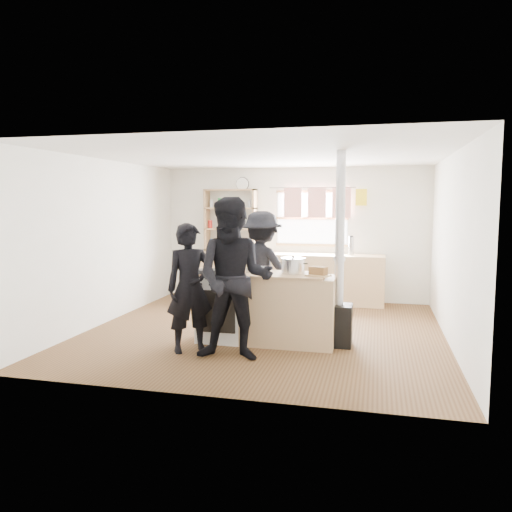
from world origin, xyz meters
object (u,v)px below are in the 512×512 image
at_px(thermos, 351,246).
at_px(roast_tray, 260,269).
at_px(cooking_island, 266,308).
at_px(skillet_greens, 209,271).
at_px(person_far, 262,269).
at_px(stockpot_stove, 230,265).
at_px(flue_heater, 339,296).
at_px(person_near_right, 234,279).
at_px(bread_board, 318,272).
at_px(stockpot_counter, 293,266).
at_px(person_near_left, 190,288).

bearing_deg(thermos, roast_tray, -111.42).
height_order(thermos, cooking_island, thermos).
height_order(skillet_greens, roast_tray, roast_tray).
distance_m(roast_tray, person_far, 0.84).
xyz_separation_m(thermos, stockpot_stove, (-1.49, -2.61, -0.06)).
relative_size(flue_heater, person_near_right, 1.31).
height_order(cooking_island, skillet_greens, skillet_greens).
bearing_deg(cooking_island, bread_board, -9.71).
xyz_separation_m(stockpot_stove, person_near_right, (0.34, -0.95, -0.05)).
bearing_deg(person_near_right, person_far, 86.82).
height_order(bread_board, person_far, person_far).
xyz_separation_m(skillet_greens, person_near_right, (0.52, -0.59, -0.00)).
height_order(stockpot_counter, person_far, person_far).
distance_m(stockpot_counter, person_near_left, 1.36).
height_order(person_near_right, person_far, person_near_right).
relative_size(thermos, stockpot_stove, 1.64).
relative_size(bread_board, flue_heater, 0.13).
height_order(cooking_island, person_near_right, person_near_right).
relative_size(skillet_greens, bread_board, 1.18).
height_order(stockpot_counter, bread_board, stockpot_counter).
relative_size(roast_tray, stockpot_stove, 1.63).
distance_m(cooking_island, flue_heater, 0.96).
xyz_separation_m(stockpot_stove, bread_board, (1.24, -0.28, -0.02)).
relative_size(thermos, stockpot_counter, 1.07).
xyz_separation_m(bread_board, person_far, (-0.96, 1.01, -0.12)).
relative_size(stockpot_stove, person_near_left, 0.13).
relative_size(roast_tray, person_near_right, 0.17).
bearing_deg(skillet_greens, bread_board, 3.00).
bearing_deg(person_far, skillet_greens, 82.63).
height_order(thermos, stockpot_counter, thermos).
xyz_separation_m(skillet_greens, roast_tray, (0.62, 0.27, 0.01)).
bearing_deg(stockpot_counter, stockpot_stove, 171.23).
bearing_deg(flue_heater, person_near_left, -158.54).
bearing_deg(thermos, bread_board, -95.04).
bearing_deg(person_near_left, person_near_right, -49.94).
xyz_separation_m(thermos, cooking_island, (-0.95, -2.77, -0.60)).
relative_size(person_near_left, person_near_right, 0.84).
xyz_separation_m(cooking_island, person_near_left, (-0.82, -0.61, 0.33)).
distance_m(stockpot_stove, person_near_right, 1.01).
height_order(stockpot_stove, bread_board, stockpot_stove).
distance_m(flue_heater, person_far, 1.47).
xyz_separation_m(roast_tray, person_far, (-0.16, 0.82, -0.11)).
xyz_separation_m(stockpot_stove, person_far, (0.28, 0.73, -0.14)).
relative_size(cooking_island, stockpot_stove, 9.72).
xyz_separation_m(roast_tray, person_near_right, (-0.10, -0.86, -0.01)).
relative_size(cooking_island, skillet_greens, 4.95).
xyz_separation_m(thermos, bread_board, (-0.25, -2.89, -0.09)).
height_order(stockpot_stove, stockpot_counter, stockpot_counter).
distance_m(stockpot_stove, stockpot_counter, 0.91).
bearing_deg(stockpot_stove, person_near_left, -110.04).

